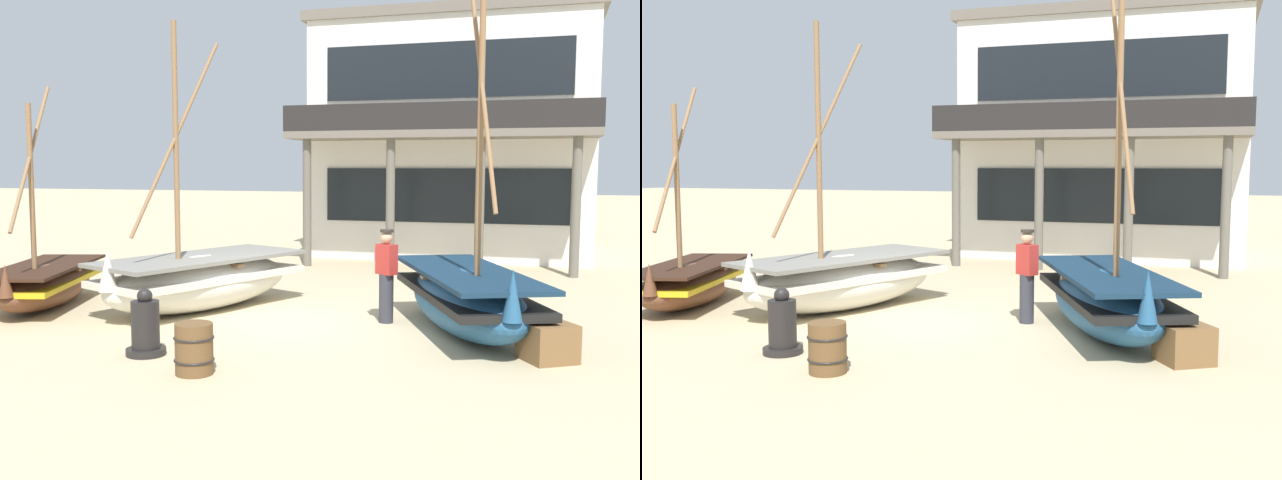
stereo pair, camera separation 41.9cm
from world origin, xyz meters
The scene contains 9 objects.
ground_plane centered at (0.00, 0.00, 0.00)m, with size 120.00×120.00×0.00m, color tan.
fishing_boat_near_left centered at (2.87, 0.08, 0.61)m, with size 3.08×4.57×6.18m.
fishing_boat_centre_large centered at (-2.33, 0.56, 0.59)m, with size 3.28×4.67×5.47m.
fishing_boat_far_right centered at (-5.42, -0.13, 0.48)m, with size 2.35×3.85×4.40m.
fisherman_by_hull centered at (1.41, 0.47, 0.83)m, with size 0.42×0.38×1.68m.
capstan_winch centered at (-1.55, -2.78, 0.40)m, with size 0.60×0.60×1.01m.
wooden_barrel centered at (-0.40, -3.47, 0.35)m, with size 0.56×0.56×0.70m.
cargo_crate centered at (4.19, -1.35, 0.28)m, with size 0.67×0.67×0.56m, color brown.
harbor_building_main centered at (1.28, 11.47, 3.70)m, with size 8.59×7.65×7.38m.
Camera 2 is at (4.50, -12.01, 2.84)m, focal length 40.73 mm.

